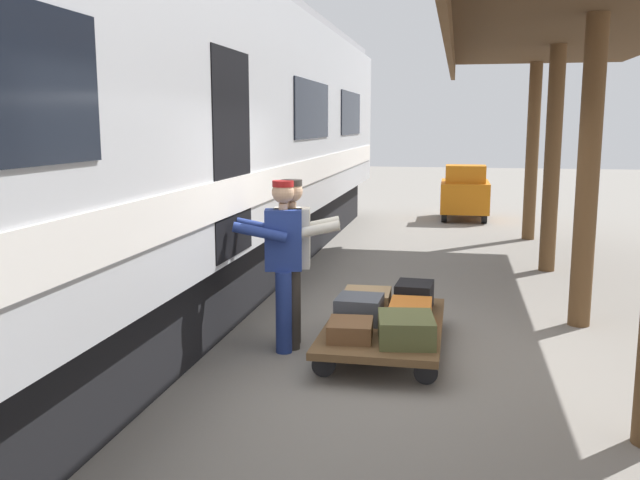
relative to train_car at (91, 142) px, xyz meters
name	(u,v)px	position (x,y,z in m)	size (l,w,h in m)	color
ground_plane	(409,358)	(-3.25, 0.00, -2.06)	(60.00, 60.00, 0.00)	gray
platform_canopy	(624,3)	(-4.99, 0.00, 1.19)	(3.20, 15.75, 3.56)	brown
train_car	(91,142)	(0.00, 0.00, 0.00)	(3.02, 21.45, 4.00)	#B7BABF
luggage_cart	(384,326)	(-2.98, -0.21, -1.82)	(1.14, 2.15, 0.28)	brown
suitcase_brown_leather	(350,330)	(-2.73, 0.38, -1.69)	(0.40, 0.47, 0.17)	brown
suitcase_tan_vintage	(367,298)	(-2.73, -0.80, -1.69)	(0.50, 0.55, 0.17)	tan
suitcase_orange_carryall	(410,313)	(-3.24, -0.21, -1.67)	(0.40, 0.57, 0.22)	#CC6B23
suitcase_olive_duffel	(406,329)	(-3.24, 0.38, -1.66)	(0.50, 0.60, 0.24)	brown
suitcase_black_hardshell	(414,296)	(-3.24, -0.80, -1.64)	(0.38, 0.45, 0.28)	black
suitcase_slate_roller	(359,309)	(-2.73, -0.21, -1.65)	(0.44, 0.46, 0.25)	#4C515B
porter_in_overalls	(282,259)	(-1.97, -0.02, -1.14)	(0.72, 0.52, 1.70)	navy
porter_by_door	(294,257)	(-2.07, -0.16, -1.14)	(0.71, 0.51, 1.70)	#332D28
baggage_tug	(465,193)	(-3.83, -10.07, -1.43)	(1.11, 1.71, 1.30)	orange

